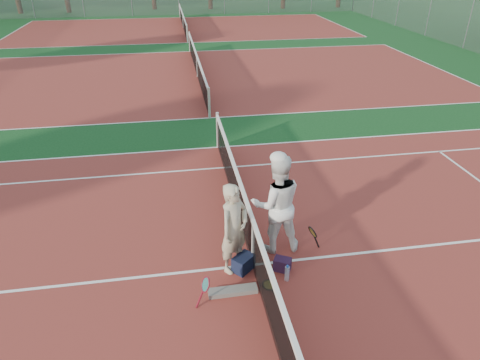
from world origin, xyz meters
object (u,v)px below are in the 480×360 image
(racket_spare, at_px, (269,285))
(sports_bag_purple, at_px, (282,264))
(net_main, at_px, (253,243))
(player_b, at_px, (276,204))
(sports_bag_navy, at_px, (243,263))
(player_a, at_px, (234,229))
(water_bottle, at_px, (287,274))
(racket_red, at_px, (206,292))
(racket_black_held, at_px, (312,239))

(racket_spare, relative_size, sports_bag_purple, 1.94)
(net_main, xyz_separation_m, sports_bag_purple, (0.52, -0.22, -0.38))
(player_b, distance_m, sports_bag_navy, 1.28)
(player_b, relative_size, sports_bag_purple, 6.56)
(player_a, relative_size, sports_bag_purple, 5.74)
(racket_spare, height_order, water_bottle, water_bottle)
(net_main, distance_m, player_b, 0.89)
(player_b, xyz_separation_m, sports_bag_purple, (-0.02, -0.71, -0.89))
(racket_spare, height_order, sports_bag_navy, sports_bag_navy)
(player_b, relative_size, racket_red, 3.60)
(player_a, bearing_deg, racket_black_held, -32.39)
(player_a, relative_size, player_b, 0.88)
(racket_spare, distance_m, sports_bag_navy, 0.65)
(racket_spare, bearing_deg, player_b, -29.45)
(net_main, relative_size, player_a, 6.18)
(player_a, distance_m, racket_black_held, 1.72)
(racket_black_held, distance_m, racket_spare, 1.38)
(sports_bag_purple, bearing_deg, water_bottle, -87.61)
(player_b, bearing_deg, sports_bag_purple, 88.58)
(sports_bag_navy, bearing_deg, racket_spare, -52.73)
(racket_spare, bearing_deg, net_main, 5.73)
(racket_spare, xyz_separation_m, sports_bag_purple, (0.33, 0.38, 0.11))
(net_main, bearing_deg, water_bottle, -43.82)
(racket_red, bearing_deg, racket_black_held, 10.78)
(racket_spare, bearing_deg, player_a, 30.61)
(net_main, height_order, water_bottle, net_main)
(net_main, bearing_deg, player_b, 41.98)
(player_a, distance_m, sports_bag_purple, 1.17)
(racket_black_held, xyz_separation_m, sports_bag_navy, (-1.43, -0.36, -0.13))
(net_main, relative_size, sports_bag_purple, 35.47)
(net_main, bearing_deg, racket_black_held, 11.95)
(player_b, height_order, water_bottle, player_b)
(racket_red, distance_m, water_bottle, 1.54)
(player_a, bearing_deg, sports_bag_purple, -55.78)
(player_a, xyz_separation_m, racket_red, (-0.61, -0.86, -0.61))
(net_main, distance_m, racket_red, 1.31)
(net_main, relative_size, water_bottle, 36.60)
(player_a, height_order, racket_black_held, player_a)
(racket_red, bearing_deg, player_a, 38.12)
(water_bottle, bearing_deg, racket_spare, -164.78)
(net_main, distance_m, water_bottle, 0.82)
(net_main, xyz_separation_m, racket_black_held, (1.23, 0.26, -0.23))
(water_bottle, bearing_deg, player_a, 150.35)
(racket_spare, bearing_deg, water_bottle, -86.18)
(racket_red, relative_size, sports_bag_navy, 1.44)
(player_b, distance_m, racket_spare, 1.52)
(racket_red, distance_m, sports_bag_purple, 1.62)
(racket_red, relative_size, racket_black_held, 1.01)
(racket_spare, bearing_deg, sports_bag_purple, -52.42)
(player_b, distance_m, sports_bag_purple, 1.14)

